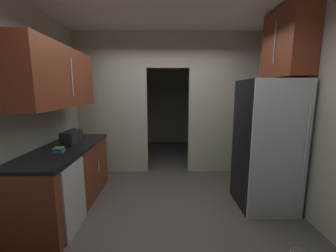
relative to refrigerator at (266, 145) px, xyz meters
The scene contains 11 objects.
ground 1.68m from the refrigerator, behind, with size 20.00×20.00×0.00m, color #47423D.
kitchen_overhead_slab 2.40m from the refrigerator, 168.63° to the left, with size 4.02×7.23×0.06m, color silver.
kitchen_partition 2.06m from the refrigerator, 134.70° to the left, with size 3.62×0.12×2.81m.
adjoining_room_shell 3.57m from the refrigerator, 113.20° to the left, with size 3.62×2.66×2.81m.
refrigerator is the anchor object (origin of this frame).
lower_cabinet_run 2.90m from the refrigerator, behind, with size 0.69×1.85×0.90m.
dishwasher 2.63m from the refrigerator, 168.24° to the right, with size 0.02×0.56×0.84m.
upper_cabinet_counterside 3.01m from the refrigerator, behind, with size 0.36×1.66×0.79m.
upper_cabinet_fridgeside 1.44m from the refrigerator, 23.00° to the left, with size 0.36×0.81×0.93m.
boombox 2.84m from the refrigerator, behind, with size 0.19×0.39×0.22m.
book_stack 2.83m from the refrigerator, behind, with size 0.15×0.17×0.05m.
Camera 1 is at (-0.06, -2.67, 1.67)m, focal length 22.38 mm.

